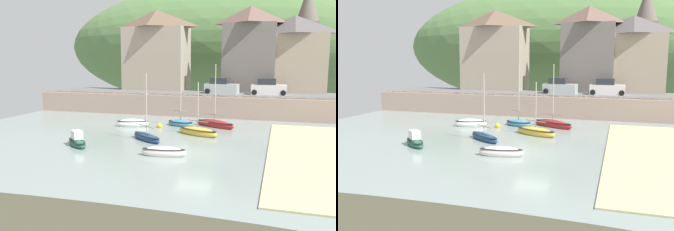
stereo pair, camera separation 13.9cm
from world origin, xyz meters
The scene contains 17 objects.
ground centered at (1.40, -9.56, 0.16)m, with size 48.00×41.00×0.61m.
quay_seawall centered at (0.00, 17.50, 1.36)m, with size 48.00×9.40×2.40m.
hillside_backdrop centered at (-0.94, 55.20, 9.43)m, with size 80.00×44.00×26.93m.
waterfront_building_left centered at (-11.42, 25.20, 8.03)m, with size 8.87×5.96×11.09m.
waterfront_building_centre centered at (1.56, 25.20, 8.05)m, with size 6.96×5.64×11.11m.
waterfront_building_right centered at (7.07, 25.20, 7.35)m, with size 8.27×4.35×9.71m.
church_with_spire centered at (8.72, 29.20, 9.74)m, with size 3.00×3.00×14.23m.
sailboat_blue_trim centered at (-1.11, 6.10, 0.30)m, with size 4.20×2.78×4.86m.
sailboat_nearest_shore centered at (-3.76, 10.08, 0.28)m, with size 3.16×2.23×6.29m.
dinghy_open_wooden centered at (-9.07, -0.61, 0.32)m, with size 2.91×2.81×1.34m.
fishing_boat_green centered at (-1.79, -1.54, 0.27)m, with size 3.21×1.31×0.87m.
sailboat_white_hull centered at (-8.27, 8.47, 0.29)m, with size 3.39×1.98×0.96m.
rowboat_small_beached centered at (-4.66, 2.78, 0.28)m, with size 3.57×3.17×5.67m.
motorboat_with_cabin centered at (-0.37, 10.43, 0.32)m, with size 4.46×2.94×6.36m.
parked_car_near_slipway centered at (-1.41, 20.70, 3.20)m, with size 4.24×2.09×1.95m.
parked_car_by_wall centered at (4.27, 20.70, 3.20)m, with size 4.11×1.82×1.95m.
mooring_buoy centered at (-5.49, 8.62, 0.16)m, with size 0.53×0.53×0.53m.
Camera 1 is at (5.72, -24.78, 6.50)m, focal length 39.14 mm.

